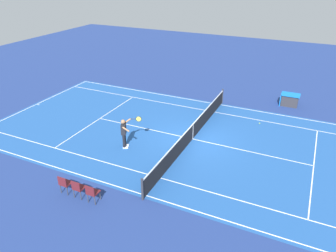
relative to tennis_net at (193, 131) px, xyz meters
The scene contains 10 objects.
ground_plane 0.49m from the tennis_net, ahead, with size 60.00×60.00×0.00m, color navy.
court_slab 0.49m from the tennis_net, ahead, with size 24.20×11.40×0.00m, color #1E4C93.
court_line_markings 0.49m from the tennis_net, ahead, with size 23.85×11.05×0.01m.
tennis_net is the anchor object (origin of this frame).
tennis_player_near 3.84m from the tennis_net, 38.58° to the left, with size 0.91×0.95×1.70m.
tennis_ball 4.77m from the tennis_net, 130.50° to the right, with size 0.07×0.07×0.07m, color #CCE01E.
spectator_chair_0 7.04m from the tennis_net, 75.24° to the left, with size 0.44×0.44×0.88m.
spectator_chair_1 7.26m from the tennis_net, 69.73° to the left, with size 0.44×0.44×0.88m.
spectator_chair_2 7.54m from the tennis_net, 64.58° to the left, with size 0.44×0.44×0.88m.
equipment_cart_tarped 8.61m from the tennis_net, 120.53° to the right, with size 1.25×0.84×0.85m.
Camera 1 is at (-5.43, 14.87, 8.82)m, focal length 33.91 mm.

